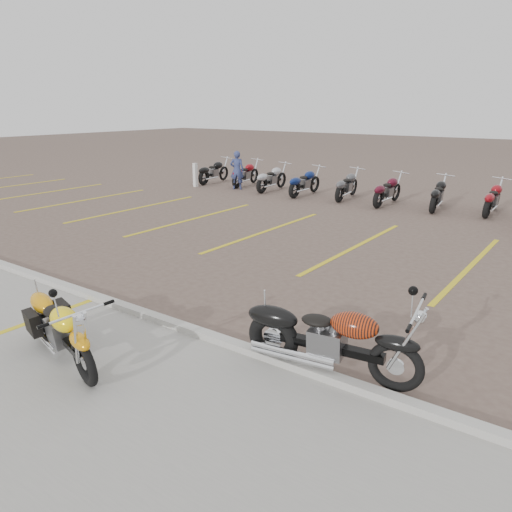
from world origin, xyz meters
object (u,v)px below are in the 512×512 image
(yellow_cruiser, at_px, (64,330))
(person_a, at_px, (237,170))
(bollard, at_px, (195,175))
(flame_cruiser, at_px, (327,341))

(yellow_cruiser, bearing_deg, person_a, 134.56)
(bollard, bearing_deg, flame_cruiser, -41.43)
(person_a, height_order, bollard, person_a)
(person_a, bearing_deg, bollard, -13.05)
(yellow_cruiser, relative_size, person_a, 1.37)
(yellow_cruiser, distance_m, person_a, 14.62)
(flame_cruiser, xyz_separation_m, person_a, (-10.09, 11.06, 0.31))
(flame_cruiser, relative_size, bollard, 2.34)
(yellow_cruiser, distance_m, bollard, 15.18)
(flame_cruiser, bearing_deg, person_a, 124.79)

